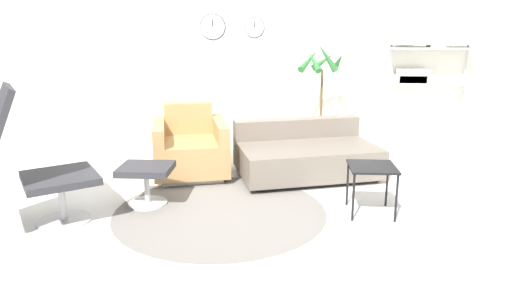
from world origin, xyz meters
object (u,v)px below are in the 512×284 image
at_px(ottoman, 146,176).
at_px(potted_plant, 321,103).
at_px(lounge_chair, 9,142).
at_px(shelf_unit, 420,63).
at_px(armchair_red, 190,149).
at_px(side_table, 372,171).
at_px(couch_low, 305,156).

height_order(ottoman, potted_plant, potted_plant).
xyz_separation_m(lounge_chair, shelf_unit, (4.12, 3.52, 0.36)).
bearing_deg(lounge_chair, armchair_red, 109.05).
xyz_separation_m(armchair_red, potted_plant, (1.56, 1.53, 0.28)).
height_order(lounge_chair, side_table, lounge_chair).
bearing_deg(couch_low, shelf_unit, -147.86).
distance_m(lounge_chair, shelf_unit, 5.43).
bearing_deg(shelf_unit, armchair_red, -146.56).
bearing_deg(potted_plant, lounge_chair, -131.06).
bearing_deg(couch_low, ottoman, 16.58).
height_order(couch_low, side_table, couch_low).
distance_m(lounge_chair, ottoman, 1.17).
bearing_deg(shelf_unit, potted_plant, -162.35).
xyz_separation_m(couch_low, potted_plant, (0.28, 1.48, 0.35)).
height_order(armchair_red, side_table, armchair_red).
xyz_separation_m(side_table, potted_plant, (-0.25, 2.53, 0.18)).
height_order(armchair_red, couch_low, armchair_red).
distance_m(ottoman, armchair_red, 0.94).
xyz_separation_m(ottoman, side_table, (2.04, -0.09, 0.11)).
height_order(armchair_red, potted_plant, potted_plant).
xyz_separation_m(lounge_chair, armchair_red, (1.10, 1.53, -0.46)).
distance_m(lounge_chair, couch_low, 2.91).
distance_m(couch_low, side_table, 1.19).
xyz_separation_m(armchair_red, side_table, (1.81, -1.00, 0.10)).
bearing_deg(potted_plant, ottoman, -126.25).
bearing_deg(side_table, ottoman, 177.58).
distance_m(couch_low, shelf_unit, 2.74).
bearing_deg(armchair_red, shelf_unit, -160.75).
xyz_separation_m(lounge_chair, side_table, (2.91, 0.53, -0.36)).
distance_m(ottoman, side_table, 2.04).
relative_size(couch_low, side_table, 3.84).
height_order(ottoman, side_table, side_table).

